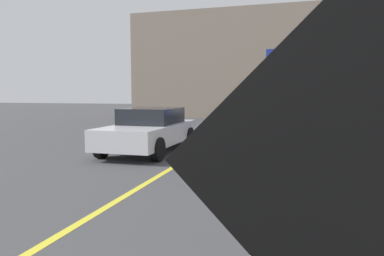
% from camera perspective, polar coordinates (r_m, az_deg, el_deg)
% --- Properties ---
extents(lane_center_stripe, '(0.14, 36.00, 0.01)m').
position_cam_1_polar(lane_center_stripe, '(6.12, -13.29, -12.07)').
color(lane_center_stripe, yellow).
rests_on(lane_center_stripe, ground).
extents(roadwork_sign, '(1.63, 0.10, 2.33)m').
position_cam_1_polar(roadwork_sign, '(1.65, 23.40, -7.85)').
color(roadwork_sign, '#593819').
rests_on(roadwork_sign, ground).
extents(arrow_board_trailer, '(1.60, 1.94, 2.70)m').
position_cam_1_polar(arrow_board_trailer, '(10.41, 16.54, -2.20)').
color(arrow_board_trailer, orange).
rests_on(arrow_board_trailer, ground).
extents(box_truck, '(2.52, 6.57, 3.45)m').
position_cam_1_polar(box_truck, '(16.25, 16.73, 5.34)').
color(box_truck, black).
rests_on(box_truck, ground).
extents(pickup_car, '(1.97, 4.49, 1.38)m').
position_cam_1_polar(pickup_car, '(11.40, -6.77, -0.27)').
color(pickup_car, silver).
rests_on(pickup_car, ground).
extents(highway_guide_sign, '(2.79, 0.23, 5.00)m').
position_cam_1_polar(highway_guide_sign, '(23.34, 21.09, 9.06)').
color(highway_guide_sign, gray).
rests_on(highway_guide_sign, ground).
extents(far_building_block, '(16.20, 8.87, 8.12)m').
position_cam_1_polar(far_building_block, '(30.85, 7.86, 9.61)').
color(far_building_block, gray).
rests_on(far_building_block, ground).
extents(traffic_cone_mid_lane, '(0.36, 0.36, 0.66)m').
position_cam_1_polar(traffic_cone_mid_lane, '(5.18, 12.67, -11.59)').
color(traffic_cone_mid_lane, black).
rests_on(traffic_cone_mid_lane, ground).
extents(traffic_cone_far_lane, '(0.36, 0.36, 0.59)m').
position_cam_1_polar(traffic_cone_far_lane, '(7.35, 13.92, -6.83)').
color(traffic_cone_far_lane, black).
rests_on(traffic_cone_far_lane, ground).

